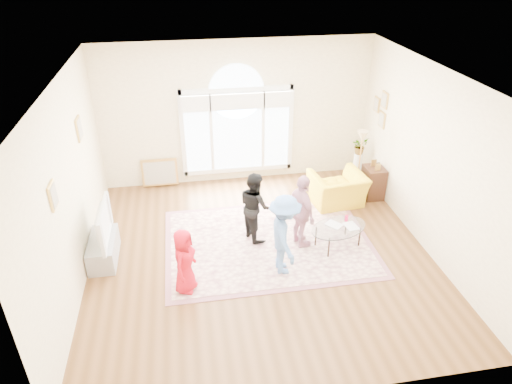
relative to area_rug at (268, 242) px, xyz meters
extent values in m
plane|color=#533417|center=(-0.20, -0.30, -0.01)|extent=(6.00, 6.00, 0.00)
plane|color=#F9EDC0|center=(-0.20, 2.70, 1.59)|extent=(6.00, 0.00, 6.00)
plane|color=#F9EDC0|center=(-0.20, -3.30, 1.59)|extent=(6.00, 0.00, 6.00)
plane|color=#F9EDC0|center=(-3.20, -0.30, 1.59)|extent=(0.00, 6.00, 6.00)
plane|color=#F9EDC0|center=(2.80, -0.30, 1.59)|extent=(0.00, 6.00, 6.00)
plane|color=white|center=(-0.20, -0.30, 3.19)|extent=(6.00, 6.00, 0.00)
cube|color=white|center=(-0.20, 2.66, 0.24)|extent=(2.50, 0.08, 0.10)
cube|color=white|center=(-0.20, 2.66, 2.14)|extent=(2.50, 0.08, 0.10)
cube|color=white|center=(-1.42, 2.66, 1.19)|extent=(0.10, 0.08, 2.00)
cube|color=white|center=(1.02, 2.66, 1.19)|extent=(0.10, 0.08, 2.00)
cube|color=#C6E2FF|center=(-1.10, 2.66, 1.19)|extent=(0.55, 0.02, 1.80)
cube|color=#C6E2FF|center=(0.69, 2.66, 1.19)|extent=(0.55, 0.02, 1.80)
cube|color=#C6E2FF|center=(-0.20, 2.66, 1.19)|extent=(1.10, 0.02, 1.80)
cylinder|color=#C6E2FF|center=(-0.20, 2.66, 2.09)|extent=(1.20, 0.02, 1.20)
cube|color=white|center=(-0.79, 2.65, 1.19)|extent=(0.07, 0.04, 1.80)
cube|color=white|center=(0.38, 2.65, 1.19)|extent=(0.07, 0.04, 1.80)
cube|color=white|center=(-1.10, 2.58, 1.91)|extent=(0.65, 0.12, 0.35)
cube|color=white|center=(-0.20, 2.58, 1.91)|extent=(1.20, 0.12, 0.35)
cube|color=white|center=(0.69, 2.58, 1.91)|extent=(0.65, 0.12, 0.35)
cube|color=tan|center=(-3.18, 1.00, 2.09)|extent=(0.03, 0.34, 0.40)
cube|color=#ADA38E|center=(-3.17, 1.00, 2.09)|extent=(0.01, 0.28, 0.34)
cube|color=tan|center=(-3.18, -1.20, 1.99)|extent=(0.03, 0.30, 0.36)
cube|color=#ADA38E|center=(-3.17, -1.20, 1.99)|extent=(0.01, 0.24, 0.30)
cube|color=tan|center=(2.78, 1.75, 2.04)|extent=(0.03, 0.28, 0.34)
cube|color=#ADA38E|center=(2.76, 1.75, 2.04)|extent=(0.01, 0.22, 0.28)
cube|color=tan|center=(2.78, 1.75, 1.61)|extent=(0.03, 0.28, 0.34)
cube|color=#ADA38E|center=(2.76, 1.75, 1.61)|extent=(0.01, 0.22, 0.28)
cube|color=tan|center=(2.78, 2.10, 1.83)|extent=(0.03, 0.26, 0.32)
cube|color=#ADA38E|center=(2.76, 2.10, 1.83)|extent=(0.01, 0.20, 0.26)
cube|color=beige|center=(0.00, 0.00, 0.00)|extent=(3.60, 2.60, 0.02)
cube|color=#945A67|center=(0.00, 0.00, 0.00)|extent=(3.80, 2.80, 0.01)
cube|color=#94979C|center=(-2.95, 0.00, 0.20)|extent=(0.45, 1.00, 0.42)
imported|color=black|center=(-2.95, 0.00, 0.73)|extent=(0.15, 1.12, 0.64)
cube|color=#56B2E5|center=(-2.86, 0.00, 0.73)|extent=(0.02, 0.92, 0.52)
ellipsoid|color=silver|center=(1.23, -0.32, 0.40)|extent=(1.26, 1.01, 0.02)
cylinder|color=black|center=(1.50, -0.02, 0.19)|extent=(0.03, 0.03, 0.40)
cylinder|color=black|center=(0.84, -0.25, 0.19)|extent=(0.03, 0.03, 0.40)
cylinder|color=black|center=(1.62, -0.40, 0.19)|extent=(0.03, 0.03, 0.40)
cylinder|color=black|center=(0.97, -0.62, 0.19)|extent=(0.03, 0.03, 0.40)
imported|color=#B2A58C|center=(1.08, -0.32, 0.42)|extent=(0.35, 0.36, 0.03)
imported|color=#B2A58C|center=(1.35, -0.37, 0.42)|extent=(0.26, 0.32, 0.02)
cylinder|color=#DE1B50|center=(1.43, -0.15, 0.47)|extent=(0.07, 0.07, 0.12)
imported|color=yellow|center=(1.71, 1.16, 0.34)|extent=(1.18, 1.06, 0.70)
cube|color=black|center=(2.58, 1.33, 0.34)|extent=(0.40, 0.50, 0.70)
cylinder|color=black|center=(2.26, 1.45, 0.00)|extent=(0.20, 0.20, 0.02)
cylinder|color=tan|center=(2.26, 1.45, 0.67)|extent=(0.02, 0.02, 1.35)
cone|color=#CCB284|center=(2.26, 1.45, 1.39)|extent=(0.31, 0.31, 0.22)
cylinder|color=white|center=(2.50, 2.09, 0.34)|extent=(0.20, 0.20, 0.70)
imported|color=#33722D|center=(2.50, 2.09, 0.88)|extent=(0.44, 0.42, 0.39)
cube|color=tan|center=(-2.00, 2.60, -0.01)|extent=(0.80, 0.14, 0.62)
imported|color=red|center=(-1.55, -1.05, 0.57)|extent=(0.54, 0.64, 1.11)
imported|color=black|center=(-0.22, 0.23, 0.68)|extent=(0.69, 0.78, 1.33)
imported|color=#C8889D|center=(0.57, -0.16, 0.72)|extent=(0.52, 0.88, 1.41)
imported|color=#5581C8|center=(0.10, -0.84, 0.73)|extent=(0.54, 0.93, 1.43)
camera|label=1|loc=(-1.40, -6.85, 5.00)|focal=32.00mm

